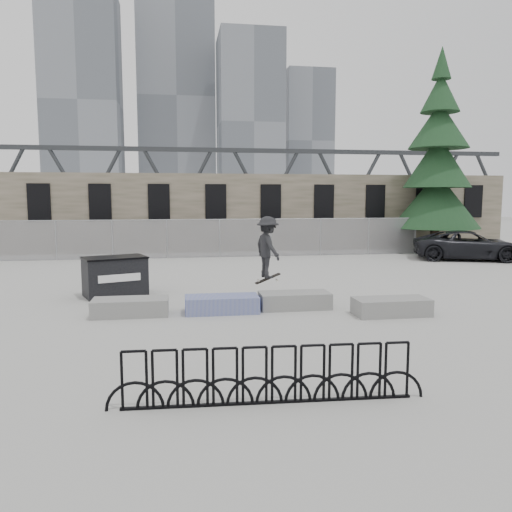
{
  "coord_description": "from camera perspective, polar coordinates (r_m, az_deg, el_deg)",
  "views": [
    {
      "loc": [
        -2.16,
        -13.72,
        3.16
      ],
      "look_at": [
        0.27,
        1.83,
        1.3
      ],
      "focal_mm": 35.0,
      "sensor_mm": 36.0,
      "label": 1
    }
  ],
  "objects": [
    {
      "name": "ground",
      "position": [
        14.25,
        0.06,
        -6.08
      ],
      "size": [
        120.0,
        120.0,
        0.0
      ],
      "primitive_type": "plane",
      "color": "#A3A39F",
      "rests_on": "ground"
    },
    {
      "name": "stone_wall",
      "position": [
        30.05,
        -4.78,
        4.99
      ],
      "size": [
        36.0,
        2.58,
        4.5
      ],
      "color": "#675F4C",
      "rests_on": "ground"
    },
    {
      "name": "chainlink_fence",
      "position": [
        26.4,
        -4.17,
        2.11
      ],
      "size": [
        22.06,
        0.06,
        2.02
      ],
      "color": "gray",
      "rests_on": "ground"
    },
    {
      "name": "planter_far_left",
      "position": [
        13.86,
        -14.16,
        -5.59
      ],
      "size": [
        2.0,
        0.9,
        0.46
      ],
      "color": "gray",
      "rests_on": "ground"
    },
    {
      "name": "planter_center_left",
      "position": [
        13.83,
        -3.92,
        -5.43
      ],
      "size": [
        2.0,
        0.9,
        0.46
      ],
      "color": "#3646A3",
      "rests_on": "ground"
    },
    {
      "name": "planter_center_right",
      "position": [
        14.34,
        4.43,
        -4.99
      ],
      "size": [
        2.0,
        0.9,
        0.46
      ],
      "color": "gray",
      "rests_on": "ground"
    },
    {
      "name": "planter_offset",
      "position": [
        13.97,
        15.2,
        -5.52
      ],
      "size": [
        2.0,
        0.9,
        0.46
      ],
      "color": "gray",
      "rests_on": "ground"
    },
    {
      "name": "dumpster",
      "position": [
        16.66,
        -15.81,
        -2.22
      ],
      "size": [
        2.22,
        1.78,
        1.27
      ],
      "rotation": [
        0.0,
        0.0,
        0.36
      ],
      "color": "black",
      "rests_on": "ground"
    },
    {
      "name": "bike_rack",
      "position": [
        7.85,
        1.53,
        -13.56
      ],
      "size": [
        4.94,
        0.27,
        0.9
      ],
      "rotation": [
        0.0,
        0.0,
        -0.04
      ],
      "color": "black",
      "rests_on": "ground"
    },
    {
      "name": "spruce_tree",
      "position": [
        30.61,
        20.03,
        9.4
      ],
      "size": [
        4.94,
        4.94,
        11.5
      ],
      "color": "#38281E",
      "rests_on": "ground"
    },
    {
      "name": "skyline_towers",
      "position": [
        108.98,
        -8.5,
        15.98
      ],
      "size": [
        58.0,
        28.0,
        48.0
      ],
      "color": "slate",
      "rests_on": "ground"
    },
    {
      "name": "truss_bridge",
      "position": [
        69.8,
        1.15,
        7.54
      ],
      "size": [
        70.0,
        3.0,
        9.8
      ],
      "color": "#2D3033",
      "rests_on": "ground"
    },
    {
      "name": "suv",
      "position": [
        27.42,
        23.15,
        1.13
      ],
      "size": [
        5.84,
        4.09,
        1.48
      ],
      "primitive_type": "imported",
      "rotation": [
        0.0,
        0.0,
        1.23
      ],
      "color": "black",
      "rests_on": "ground"
    },
    {
      "name": "skateboarder",
      "position": [
        14.86,
        1.36,
        1.0
      ],
      "size": [
        1.0,
        1.34,
        2.02
      ],
      "rotation": [
        0.0,
        0.0,
        1.87
      ],
      "color": "black",
      "rests_on": "ground"
    }
  ]
}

